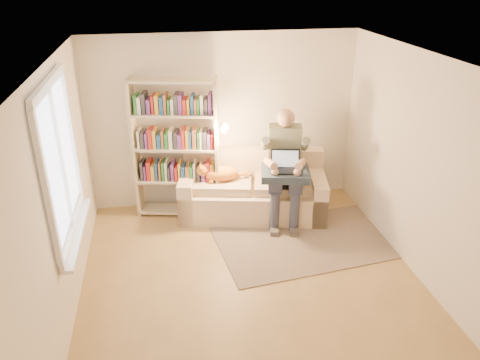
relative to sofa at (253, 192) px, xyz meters
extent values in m
plane|color=olive|center=(-0.36, -1.74, -0.33)|extent=(4.50, 4.50, 0.00)
cube|color=white|center=(-0.36, -1.74, 2.27)|extent=(4.00, 4.50, 0.02)
cube|color=silver|center=(-2.36, -1.74, 0.97)|extent=(0.02, 4.50, 2.60)
cube|color=silver|center=(1.64, -1.74, 0.97)|extent=(0.02, 4.50, 2.60)
cube|color=silver|center=(-0.36, 0.51, 0.97)|extent=(4.00, 0.02, 2.60)
cube|color=silver|center=(-0.36, -3.99, 0.97)|extent=(4.00, 0.02, 2.60)
plane|color=white|center=(-2.33, -1.54, 1.32)|extent=(0.00, 1.50, 1.50)
cube|color=white|center=(-2.32, -1.54, 2.11)|extent=(0.05, 1.50, 0.08)
cube|color=white|center=(-2.32, -1.54, 0.53)|extent=(0.05, 1.50, 0.08)
cube|color=white|center=(-2.32, -1.54, 1.32)|extent=(0.04, 0.05, 1.50)
cube|color=white|center=(-2.28, -1.54, 0.48)|extent=(0.12, 1.52, 0.04)
cube|color=beige|center=(-0.01, -0.04, -0.11)|extent=(2.28, 1.38, 0.45)
cube|color=beige|center=(0.07, 0.32, 0.35)|extent=(2.13, 0.65, 0.46)
cube|color=beige|center=(-0.95, 0.15, -0.01)|extent=(0.41, 0.98, 0.64)
cube|color=beige|center=(0.93, -0.24, -0.01)|extent=(0.41, 0.98, 0.64)
cube|color=#C7B591|center=(-0.49, 0.00, 0.18)|extent=(1.02, 0.81, 0.13)
cube|color=#C7B591|center=(0.45, -0.20, 0.18)|extent=(1.02, 0.81, 0.13)
cube|color=slate|center=(0.44, -0.10, 0.73)|extent=(0.51, 0.35, 0.64)
sphere|color=tan|center=(0.43, -0.12, 1.17)|extent=(0.26, 0.26, 0.26)
cube|color=#363A4B|center=(0.24, -0.36, 0.35)|extent=(0.29, 0.55, 0.20)
cube|color=#363A4B|center=(0.51, -0.42, 0.35)|extent=(0.29, 0.55, 0.20)
cylinder|color=#363A4B|center=(0.19, -0.61, -0.03)|extent=(0.13, 0.13, 0.60)
cylinder|color=#363A4B|center=(0.46, -0.67, -0.03)|extent=(0.13, 0.13, 0.60)
ellipsoid|color=orange|center=(-0.50, -0.03, 0.35)|extent=(0.53, 0.35, 0.22)
sphere|color=orange|center=(-0.78, -0.01, 0.43)|extent=(0.17, 0.17, 0.17)
cylinder|color=orange|center=(-0.23, -0.03, 0.31)|extent=(0.24, 0.10, 0.07)
cube|color=#253241|center=(0.44, -0.44, 0.47)|extent=(0.76, 0.67, 0.10)
cube|color=black|center=(0.43, -0.48, 0.53)|extent=(0.45, 0.36, 0.02)
cube|color=black|center=(0.46, -0.35, 0.65)|extent=(0.41, 0.19, 0.25)
plane|color=#8CA5CC|center=(0.46, -0.35, 0.65)|extent=(0.38, 0.21, 0.34)
cube|color=beige|center=(-1.68, 0.28, 0.70)|extent=(0.11, 0.31, 2.06)
cube|color=beige|center=(-0.52, 0.03, 0.70)|extent=(0.11, 0.31, 2.06)
cube|color=beige|center=(-1.10, 0.16, -0.27)|extent=(1.26, 0.56, 0.03)
cube|color=beige|center=(-1.10, 0.16, 0.23)|extent=(1.26, 0.56, 0.03)
cube|color=beige|center=(-1.10, 0.16, 0.73)|extent=(1.26, 0.56, 0.03)
cube|color=beige|center=(-1.10, 0.16, 1.23)|extent=(1.26, 0.56, 0.03)
cube|color=beige|center=(-1.10, 0.16, 1.70)|extent=(1.26, 0.56, 0.03)
cube|color=#B2261E|center=(-1.10, 0.16, 0.37)|extent=(1.08, 0.46, 0.25)
cube|color=gold|center=(-1.10, 0.16, 0.87)|extent=(1.08, 0.46, 0.25)
cube|color=#1E4C8C|center=(-1.10, 0.16, 1.37)|extent=(1.08, 0.46, 0.25)
cylinder|color=beige|center=(-0.61, 0.05, 0.77)|extent=(0.11, 0.11, 0.04)
cone|color=beige|center=(-0.46, -0.12, 1.08)|extent=(0.16, 0.19, 0.17)
cube|color=#7D6D5B|center=(0.59, -0.98, -0.32)|extent=(2.62, 1.74, 0.01)
camera|label=1|loc=(-1.30, -6.16, 3.16)|focal=35.00mm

